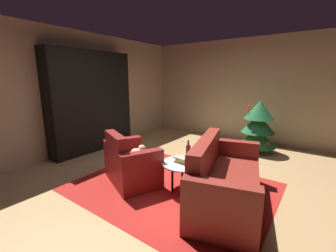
{
  "coord_description": "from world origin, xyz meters",
  "views": [
    {
      "loc": [
        1.97,
        -2.96,
        1.68
      ],
      "look_at": [
        -0.14,
        -0.04,
        0.9
      ],
      "focal_mm": 23.39,
      "sensor_mm": 36.0,
      "label": 1
    }
  ],
  "objects_px": {
    "book_stack_on_table": "(181,160)",
    "bottle_on_table": "(188,152)",
    "armchair_red": "(130,164)",
    "decorated_tree": "(258,126)",
    "bookshelf_unit": "(98,103)",
    "coffee_table": "(183,166)",
    "couch_red": "(224,182)"
  },
  "relations": [
    {
      "from": "bookshelf_unit",
      "to": "coffee_table",
      "type": "height_order",
      "value": "bookshelf_unit"
    },
    {
      "from": "book_stack_on_table",
      "to": "bottle_on_table",
      "type": "distance_m",
      "value": 0.2
    },
    {
      "from": "couch_red",
      "to": "armchair_red",
      "type": "bearing_deg",
      "value": -168.61
    },
    {
      "from": "bookshelf_unit",
      "to": "coffee_table",
      "type": "relative_size",
      "value": 3.53
    },
    {
      "from": "armchair_red",
      "to": "book_stack_on_table",
      "type": "xyz_separation_m",
      "value": [
        0.81,
        0.27,
        0.18
      ]
    },
    {
      "from": "bottle_on_table",
      "to": "decorated_tree",
      "type": "bearing_deg",
      "value": 78.84
    },
    {
      "from": "bottle_on_table",
      "to": "coffee_table",
      "type": "bearing_deg",
      "value": -84.44
    },
    {
      "from": "bottle_on_table",
      "to": "decorated_tree",
      "type": "xyz_separation_m",
      "value": [
        0.47,
        2.37,
        0.06
      ]
    },
    {
      "from": "bookshelf_unit",
      "to": "decorated_tree",
      "type": "bearing_deg",
      "value": 31.61
    },
    {
      "from": "bookshelf_unit",
      "to": "armchair_red",
      "type": "distance_m",
      "value": 2.25
    },
    {
      "from": "armchair_red",
      "to": "book_stack_on_table",
      "type": "relative_size",
      "value": 5.26
    },
    {
      "from": "couch_red",
      "to": "book_stack_on_table",
      "type": "bearing_deg",
      "value": -177.86
    },
    {
      "from": "bottle_on_table",
      "to": "bookshelf_unit",
      "type": "bearing_deg",
      "value": 171.84
    },
    {
      "from": "couch_red",
      "to": "bottle_on_table",
      "type": "height_order",
      "value": "couch_red"
    },
    {
      "from": "coffee_table",
      "to": "book_stack_on_table",
      "type": "relative_size",
      "value": 2.88
    },
    {
      "from": "bookshelf_unit",
      "to": "couch_red",
      "type": "height_order",
      "value": "bookshelf_unit"
    },
    {
      "from": "couch_red",
      "to": "coffee_table",
      "type": "relative_size",
      "value": 2.91
    },
    {
      "from": "bookshelf_unit",
      "to": "couch_red",
      "type": "relative_size",
      "value": 1.21
    },
    {
      "from": "bookshelf_unit",
      "to": "decorated_tree",
      "type": "xyz_separation_m",
      "value": [
        3.21,
        1.97,
        -0.49
      ]
    },
    {
      "from": "armchair_red",
      "to": "couch_red",
      "type": "height_order",
      "value": "couch_red"
    },
    {
      "from": "couch_red",
      "to": "bottle_on_table",
      "type": "bearing_deg",
      "value": 166.37
    },
    {
      "from": "coffee_table",
      "to": "bottle_on_table",
      "type": "bearing_deg",
      "value": 95.56
    },
    {
      "from": "armchair_red",
      "to": "coffee_table",
      "type": "height_order",
      "value": "armchair_red"
    },
    {
      "from": "book_stack_on_table",
      "to": "bottle_on_table",
      "type": "bearing_deg",
      "value": 86.71
    },
    {
      "from": "bookshelf_unit",
      "to": "bottle_on_table",
      "type": "bearing_deg",
      "value": -8.16
    },
    {
      "from": "bookshelf_unit",
      "to": "bottle_on_table",
      "type": "height_order",
      "value": "bookshelf_unit"
    },
    {
      "from": "book_stack_on_table",
      "to": "decorated_tree",
      "type": "distance_m",
      "value": 2.6
    },
    {
      "from": "armchair_red",
      "to": "decorated_tree",
      "type": "height_order",
      "value": "decorated_tree"
    },
    {
      "from": "coffee_table",
      "to": "bottle_on_table",
      "type": "xyz_separation_m",
      "value": [
        -0.02,
        0.18,
        0.17
      ]
    },
    {
      "from": "couch_red",
      "to": "book_stack_on_table",
      "type": "xyz_separation_m",
      "value": [
        -0.68,
        -0.03,
        0.17
      ]
    },
    {
      "from": "book_stack_on_table",
      "to": "bottle_on_table",
      "type": "height_order",
      "value": "bottle_on_table"
    },
    {
      "from": "decorated_tree",
      "to": "couch_red",
      "type": "bearing_deg",
      "value": -85.53
    }
  ]
}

